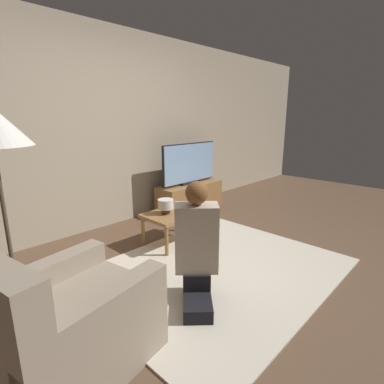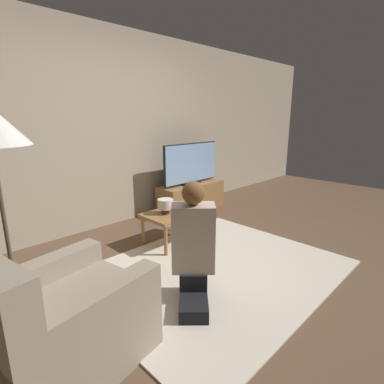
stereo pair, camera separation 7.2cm
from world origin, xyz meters
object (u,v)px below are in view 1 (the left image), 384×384
Objects in this scene: tv at (190,163)px; coffee_table at (175,216)px; armchair at (67,328)px; table_lamp at (166,205)px; person_kneeling at (197,244)px.

coffee_table is (-1.05, -0.78, -0.42)m from tv.
armchair is 5.57× the size of table_lamp.
armchair is 1.86m from table_lamp.
tv is 1.38m from coffee_table.
tv is at bearing 36.67° from coffee_table.
armchair is 1.01× the size of person_kneeling.
tv is 1.12× the size of person_kneeling.
table_lamp is (1.60, 0.94, 0.20)m from armchair.
table_lamp reaches higher than coffee_table.
person_kneeling reaches higher than table_lamp.
table_lamp is at bearing 161.63° from coffee_table.
armchair is at bearing -149.63° from table_lamp.
tv is at bearing 32.55° from table_lamp.
tv is 3.27m from armchair.
armchair is at bearing 41.43° from person_kneeling.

